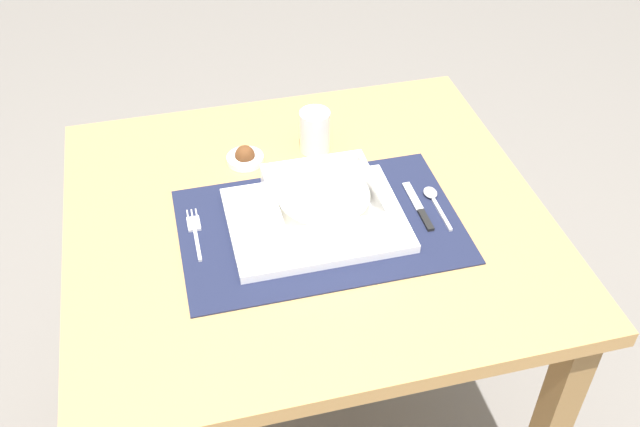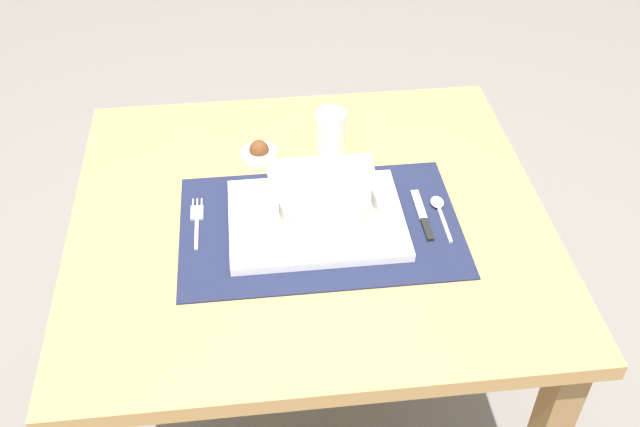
% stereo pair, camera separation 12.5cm
% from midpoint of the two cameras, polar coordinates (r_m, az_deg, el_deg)
% --- Properties ---
extents(dining_table, '(0.84, 0.77, 0.73)m').
position_cam_midpoint_polar(dining_table, '(1.37, -3.61, -3.68)').
color(dining_table, '#B2844C').
rests_on(dining_table, ground).
extents(placemat, '(0.48, 0.31, 0.00)m').
position_cam_midpoint_polar(placemat, '(1.26, -2.82, -1.10)').
color(placemat, '#191E38').
rests_on(placemat, dining_table).
extents(serving_plate, '(0.30, 0.23, 0.02)m').
position_cam_midpoint_polar(serving_plate, '(1.26, -3.15, -0.61)').
color(serving_plate, white).
rests_on(serving_plate, placemat).
extents(porridge_bowl, '(0.19, 0.19, 0.06)m').
position_cam_midpoint_polar(porridge_bowl, '(1.24, -2.56, 0.61)').
color(porridge_bowl, white).
rests_on(porridge_bowl, serving_plate).
extents(fork, '(0.02, 0.13, 0.00)m').
position_cam_midpoint_polar(fork, '(1.28, -12.53, -1.39)').
color(fork, silver).
rests_on(fork, placemat).
extents(spoon, '(0.02, 0.12, 0.01)m').
position_cam_midpoint_polar(spoon, '(1.32, 6.17, 1.16)').
color(spoon, silver).
rests_on(spoon, placemat).
extents(butter_knife, '(0.01, 0.13, 0.01)m').
position_cam_midpoint_polar(butter_knife, '(1.29, 5.10, 0.25)').
color(butter_knife, black).
rests_on(butter_knife, placemat).
extents(drinking_glass, '(0.06, 0.06, 0.09)m').
position_cam_midpoint_polar(drinking_glass, '(1.42, -2.93, 6.26)').
color(drinking_glass, white).
rests_on(drinking_glass, dining_table).
extents(condiment_saucer, '(0.07, 0.07, 0.04)m').
position_cam_midpoint_polar(condiment_saucer, '(1.42, -8.40, 4.29)').
color(condiment_saucer, white).
rests_on(condiment_saucer, dining_table).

